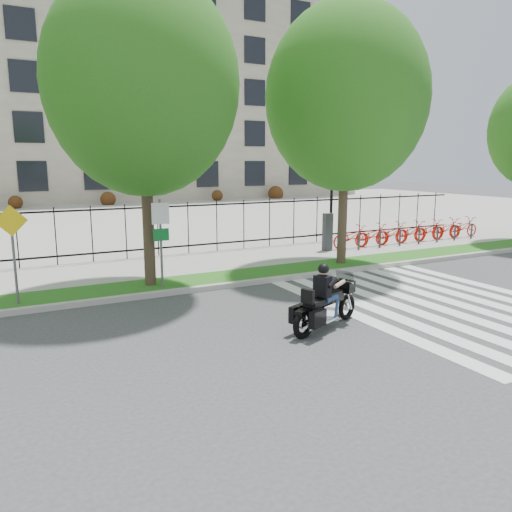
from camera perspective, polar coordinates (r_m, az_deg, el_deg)
name	(u,v)px	position (r m, az deg, el deg)	size (l,w,h in m)	color
ground	(282,332)	(11.08, 2.99, -8.66)	(120.00, 120.00, 0.00)	#37373A
curb	(210,287)	(14.58, -5.23, -3.59)	(60.00, 0.20, 0.15)	#A3A099
grass_verge	(200,281)	(15.35, -6.45, -2.89)	(60.00, 1.50, 0.15)	#235A16
sidewalk	(174,266)	(17.65, -9.39, -1.16)	(60.00, 3.50, 0.15)	gray
plaza	(88,217)	(34.59, -18.61, 4.19)	(80.00, 34.00, 0.10)	gray
crosswalk_stripes	(440,303)	(14.05, 20.27, -5.08)	(5.70, 8.00, 0.01)	silver
iron_fence	(158,230)	(19.11, -11.14, 2.96)	(30.00, 0.06, 2.00)	black
office_building	(47,95)	(54.52, -22.78, 16.60)	(60.00, 21.90, 20.15)	gray
lamp_post_right	(332,171)	(25.99, 8.70, 9.61)	(1.06, 0.70, 4.25)	black
street_tree_1	(143,84)	(14.58, -12.84, 18.58)	(5.28, 5.28, 8.62)	#3D2D21
street_tree_2	(346,98)	(17.67, 10.28, 17.40)	(5.42, 5.42, 8.75)	#3D2D21
bike_share_station	(410,232)	(23.03, 17.15, 2.68)	(8.88, 0.85, 1.50)	#2D2D33
sign_pole_regulatory	(161,231)	(14.29, -10.82, 2.77)	(0.50, 0.09, 2.50)	#59595B
sign_pole_warning	(13,241)	(13.70, -26.05, 1.54)	(0.78, 0.09, 2.49)	#59595B
motorcycle_rider	(326,302)	(11.22, 8.01, -5.27)	(2.24, 1.16, 1.81)	black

